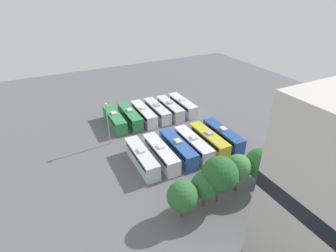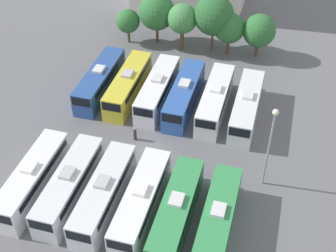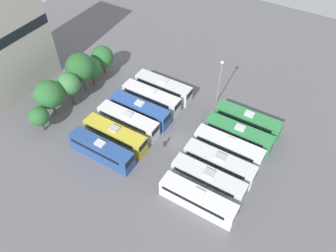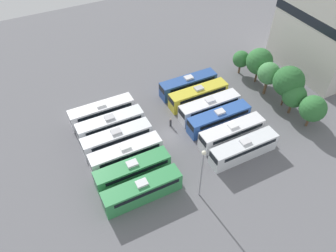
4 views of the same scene
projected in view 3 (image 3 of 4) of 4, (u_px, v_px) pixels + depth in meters
ground_plane at (177, 141)px, 55.78m from camera, size 113.75×113.75×0.00m
bus_0 at (198, 199)px, 46.14m from camera, size 2.63×11.38×3.49m
bus_1 at (208, 179)px, 48.45m from camera, size 2.63×11.38×3.49m
bus_2 at (219, 163)px, 50.50m from camera, size 2.63×11.38×3.49m
bus_3 at (228, 147)px, 52.67m from camera, size 2.63×11.38×3.49m
bus_4 at (239, 134)px, 54.59m from camera, size 2.63×11.38×3.49m
bus_5 at (248, 120)px, 56.77m from camera, size 2.63×11.38×3.49m
bus_6 at (101, 150)px, 52.29m from camera, size 2.63×11.38×3.49m
bus_7 at (115, 135)px, 54.48m from camera, size 2.63×11.38×3.49m
bus_8 at (128, 121)px, 56.70m from camera, size 2.63×11.38×3.49m
bus_9 at (140, 110)px, 58.61m from camera, size 2.63×11.38×3.49m
bus_10 at (151, 98)px, 60.83m from camera, size 2.63×11.38×3.49m
bus_11 at (163, 87)px, 62.91m from camera, size 2.63×11.38×3.49m
worker_person at (164, 143)px, 54.48m from camera, size 0.36×0.36×1.69m
light_pole at (220, 76)px, 58.00m from camera, size 0.60×0.60×9.45m
tree_0 at (39, 116)px, 55.17m from camera, size 3.40×3.40×5.05m
tree_1 at (49, 94)px, 56.89m from camera, size 5.14×5.14×7.31m
tree_2 at (69, 84)px, 58.92m from camera, size 4.16×4.16×6.79m
tree_3 at (80, 67)px, 61.13m from camera, size 5.51×5.51×8.15m
tree_4 at (91, 68)px, 63.43m from camera, size 4.20×4.20×6.07m
tree_5 at (102, 57)px, 65.92m from camera, size 4.51×4.51×6.21m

